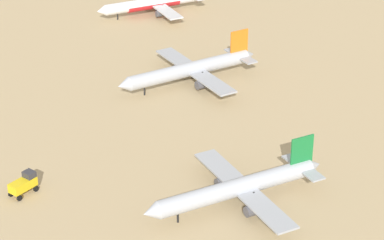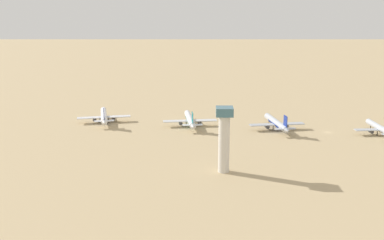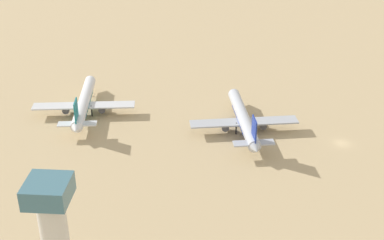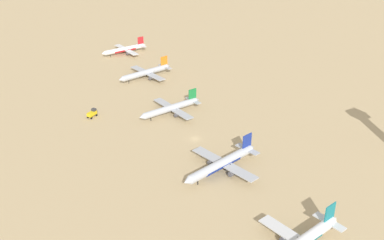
{
  "view_description": "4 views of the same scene",
  "coord_description": "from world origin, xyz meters",
  "px_view_note": "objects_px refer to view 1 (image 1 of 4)",
  "views": [
    {
      "loc": [
        51.32,
        78.06,
        79.07
      ],
      "look_at": [
        -6.9,
        -54.7,
        3.54
      ],
      "focal_mm": 74.31,
      "sensor_mm": 36.0,
      "label": 1
    },
    {
      "loc": [
        -253.31,
        72.22,
        69.14
      ],
      "look_at": [
        13.2,
        77.04,
        3.52
      ],
      "focal_mm": 43.25,
      "sensor_mm": 36.0,
      "label": 2
    },
    {
      "loc": [
        -134.46,
        33.65,
        77.11
      ],
      "look_at": [
        1.21,
        43.23,
        5.3
      ],
      "focal_mm": 49.65,
      "sensor_mm": 36.0,
      "label": 3
    },
    {
      "loc": [
        100.52,
        151.03,
        100.63
      ],
      "look_at": [
        -5.38,
        -10.82,
        3.56
      ],
      "focal_mm": 43.0,
      "sensor_mm": 36.0,
      "label": 4
    }
  ],
  "objects_px": {
    "parked_jet_1": "(191,69)",
    "parked_jet_2": "(239,188)",
    "service_truck": "(24,183)",
    "parked_jet_0": "(154,3)"
  },
  "relations": [
    {
      "from": "parked_jet_1",
      "to": "parked_jet_2",
      "type": "relative_size",
      "value": 1.02
    },
    {
      "from": "parked_jet_1",
      "to": "service_truck",
      "type": "height_order",
      "value": "parked_jet_1"
    },
    {
      "from": "parked_jet_0",
      "to": "service_truck",
      "type": "distance_m",
      "value": 97.8
    },
    {
      "from": "parked_jet_0",
      "to": "parked_jet_1",
      "type": "bearing_deg",
      "value": 79.0
    },
    {
      "from": "parked_jet_0",
      "to": "parked_jet_2",
      "type": "xyz_separation_m",
      "value": [
        22.23,
        98.84,
        0.25
      ]
    },
    {
      "from": "parked_jet_0",
      "to": "parked_jet_1",
      "type": "distance_m",
      "value": 49.17
    },
    {
      "from": "parked_jet_0",
      "to": "parked_jet_2",
      "type": "relative_size",
      "value": 0.94
    },
    {
      "from": "parked_jet_1",
      "to": "parked_jet_2",
      "type": "distance_m",
      "value": 52.19
    },
    {
      "from": "parked_jet_0",
      "to": "service_truck",
      "type": "relative_size",
      "value": 5.96
    },
    {
      "from": "service_truck",
      "to": "parked_jet_0",
      "type": "bearing_deg",
      "value": -125.25
    }
  ]
}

